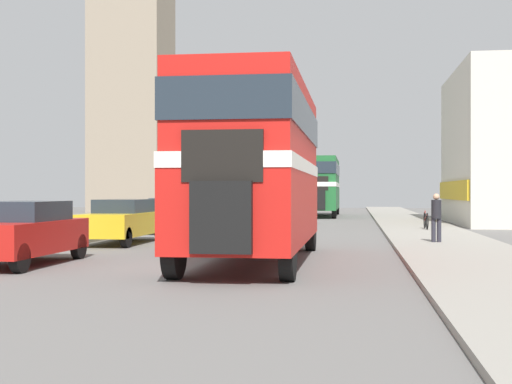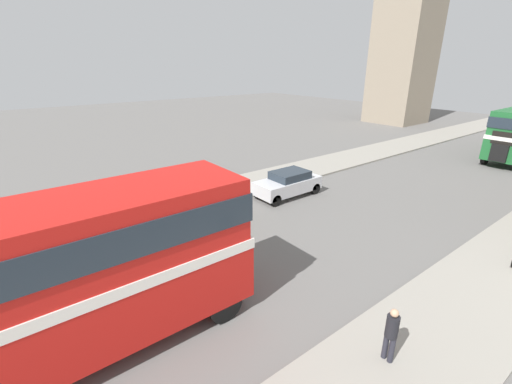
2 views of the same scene
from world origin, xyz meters
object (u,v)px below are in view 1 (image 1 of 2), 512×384
(pedestrian_walking, at_px, (436,215))
(double_decker_bus, at_px, (256,158))
(car_parked_near, at_px, (22,232))
(church_tower, at_px, (132,13))
(car_parked_mid, at_px, (123,220))
(bicycle_on_pavement, at_px, (426,221))
(bus_distant, at_px, (321,182))
(car_parked_far, at_px, (172,215))

(pedestrian_walking, bearing_deg, double_decker_bus, -129.85)
(car_parked_near, bearing_deg, church_tower, 104.42)
(car_parked_mid, bearing_deg, pedestrian_walking, 1.50)
(bicycle_on_pavement, distance_m, church_tower, 38.28)
(bus_distant, distance_m, car_parked_near, 34.32)
(car_parked_far, xyz_separation_m, pedestrian_walking, (10.24, -6.01, 0.24))
(church_tower, bearing_deg, car_parked_near, -75.58)
(car_parked_near, xyz_separation_m, bicycle_on_pavement, (10.82, 15.41, -0.29))
(car_parked_near, distance_m, bicycle_on_pavement, 18.83)
(car_parked_far, distance_m, pedestrian_walking, 11.88)
(double_decker_bus, relative_size, pedestrian_walking, 5.99)
(double_decker_bus, bearing_deg, car_parked_far, 113.68)
(car_parked_near, relative_size, church_tower, 0.13)
(bicycle_on_pavement, xyz_separation_m, church_tower, (-21.71, 26.94, 16.38))
(church_tower, bearing_deg, bus_distant, -27.50)
(bicycle_on_pavement, bearing_deg, car_parked_far, -169.34)
(double_decker_bus, bearing_deg, pedestrian_walking, 50.15)
(double_decker_bus, distance_m, church_tower, 46.32)
(pedestrian_walking, bearing_deg, car_parked_far, 149.58)
(car_parked_near, height_order, car_parked_far, car_parked_near)
(car_parked_near, bearing_deg, double_decker_bus, 14.68)
(double_decker_bus, bearing_deg, car_parked_mid, 132.79)
(pedestrian_walking, bearing_deg, church_tower, 121.29)
(pedestrian_walking, bearing_deg, bicycle_on_pavement, 86.73)
(pedestrian_walking, bearing_deg, car_parked_near, -144.54)
(double_decker_bus, distance_m, pedestrian_walking, 7.93)
(car_parked_far, bearing_deg, bus_distant, 75.45)
(double_decker_bus, height_order, car_parked_mid, double_decker_bus)
(car_parked_near, relative_size, pedestrian_walking, 2.67)
(car_parked_mid, height_order, church_tower, church_tower)
(bicycle_on_pavement, bearing_deg, church_tower, 128.86)
(car_parked_far, relative_size, church_tower, 0.12)
(bus_distant, distance_m, car_parked_far, 21.20)
(double_decker_bus, distance_m, car_parked_far, 13.21)
(bus_distant, distance_m, car_parked_mid, 27.31)
(car_parked_mid, relative_size, pedestrian_walking, 3.01)
(double_decker_bus, distance_m, car_parked_near, 5.84)
(pedestrian_walking, xyz_separation_m, bicycle_on_pavement, (0.46, 8.02, -0.51))
(double_decker_bus, height_order, bicycle_on_pavement, double_decker_bus)
(bus_distant, height_order, church_tower, church_tower)
(car_parked_mid, xyz_separation_m, bicycle_on_pavement, (10.72, 8.29, -0.28))
(car_parked_mid, height_order, bicycle_on_pavement, car_parked_mid)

